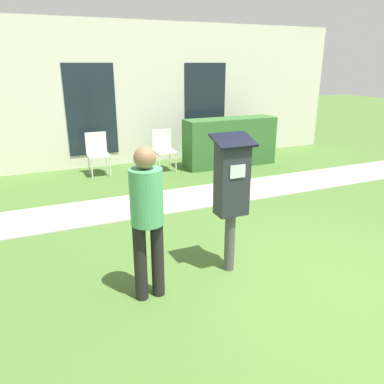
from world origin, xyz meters
The scene contains 9 objects.
ground_plane centered at (0.00, 0.00, 0.00)m, with size 40.00×40.00×0.00m, color #476B2D.
sidewalk centered at (0.00, 3.07, 0.01)m, with size 12.00×1.10×0.02m.
building_facade centered at (0.00, 6.05, 1.60)m, with size 10.00×0.26×3.20m.
parking_meter centered at (-0.76, 0.65, 1.02)m, with size 0.44×0.31×1.59m.
person_standing centered at (-1.77, 0.50, 0.93)m, with size 0.32×0.32×1.58m.
outdoor_chair_left centered at (-1.44, 5.28, 0.53)m, with size 0.44×0.44×0.90m.
outdoor_chair_middle centered at (-0.03, 5.06, 0.53)m, with size 0.44×0.44×0.90m.
outdoor_chair_right centered at (1.38, 5.21, 0.53)m, with size 0.44×0.44×0.90m.
hedge_row centered at (1.54, 4.85, 0.55)m, with size 2.17×0.60×1.10m.
Camera 1 is at (-2.69, -2.73, 2.29)m, focal length 35.00 mm.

